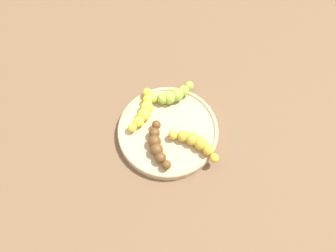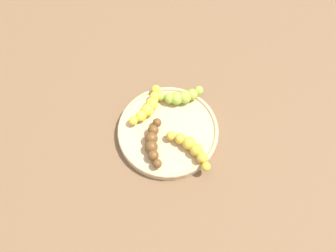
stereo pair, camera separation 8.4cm
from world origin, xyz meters
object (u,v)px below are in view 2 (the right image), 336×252
at_px(fruit_bowl, 168,131).
at_px(banana_overripe, 153,143).
at_px(banana_spotted, 191,148).
at_px(banana_green, 180,96).
at_px(banana_yellow, 148,106).

height_order(fruit_bowl, banana_overripe, banana_overripe).
bearing_deg(banana_overripe, fruit_bowl, -131.38).
relative_size(banana_spotted, banana_green, 0.89).
xyz_separation_m(banana_yellow, banana_overripe, (0.02, -0.09, -0.00)).
bearing_deg(banana_green, fruit_bowl, -29.42).
relative_size(fruit_bowl, banana_yellow, 2.17).
bearing_deg(fruit_bowl, banana_green, 73.30).
bearing_deg(banana_spotted, banana_green, 53.86).
height_order(banana_spotted, banana_green, banana_green).
xyz_separation_m(fruit_bowl, banana_spotted, (0.06, -0.05, 0.02)).
xyz_separation_m(banana_overripe, banana_green, (0.06, 0.13, 0.00)).
xyz_separation_m(fruit_bowl, banana_green, (0.03, 0.08, 0.02)).
bearing_deg(fruit_bowl, banana_spotted, -42.14).
relative_size(fruit_bowl, banana_overripe, 1.94).
distance_m(banana_overripe, banana_green, 0.14).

